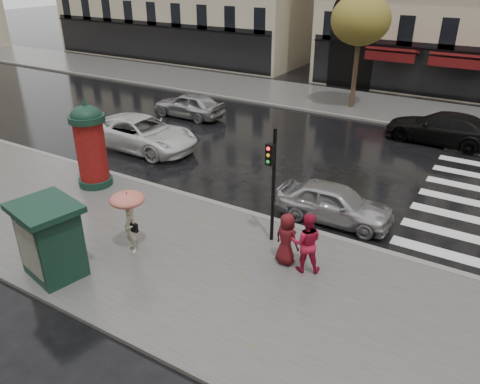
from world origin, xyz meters
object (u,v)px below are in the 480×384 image
Objects in this scene: woman_umbrella at (129,213)px; car_silver at (334,203)px; car_far_silver at (189,105)px; woman_red at (306,243)px; morris_column at (90,143)px; car_white at (141,133)px; car_black at (442,128)px; newsstand at (50,239)px; man_burgundy at (286,239)px; traffic_light at (272,176)px.

woman_umbrella is 6.96m from car_silver.
car_far_silver is at bearing 119.55° from woman_umbrella.
woman_red is (4.98, 1.82, -0.42)m from woman_umbrella.
morris_column reaches higher than woman_red.
car_white is at bearing -50.29° from woman_red.
woman_red is at bearing -2.92° from car_black.
morris_column is 4.57m from car_white.
car_black is at bearing 67.74° from woman_umbrella.
newsstand reaches higher than car_white.
woman_umbrella is at bearing -140.59° from car_white.
newsstand is (3.53, -4.85, -0.62)m from morris_column.
man_burgundy is 9.04m from morris_column.
car_far_silver is at bearing 56.55° from car_silver.
newsstand reaches higher than man_burgundy.
car_white is (-10.24, 5.21, -0.15)m from man_burgundy.
car_black is at bearing 102.48° from car_far_silver.
morris_column is (-9.57, 1.01, 0.84)m from woman_red.
car_silver is 13.64m from car_far_silver.
traffic_light reaches higher than woman_red.
traffic_light reaches higher than car_white.
car_silver is at bearing -107.68° from woman_red.
woman_red is 3.41m from car_silver.
car_silver is at bearing 14.39° from morris_column.
car_far_silver is (-11.99, 10.56, -0.31)m from woman_red.
car_silver is at bearing -6.96° from car_black.
woman_red is 15.98m from car_far_silver.
woman_red is at bearing -170.72° from man_burgundy.
woman_red is 2.28m from traffic_light.
newsstand is 0.42× the size of car_black.
car_white is (-5.90, 7.07, -0.67)m from woman_umbrella.
car_far_silver is at bearing -74.67° from car_black.
woman_umbrella is 1.25× the size of man_burgundy.
woman_red is 0.33× the size of car_white.
woman_umbrella is 4.43m from traffic_light.
morris_column is at bearing -163.34° from car_white.
man_burgundy is 13.66m from car_black.
woman_umbrella reaches higher than woman_red.
newsstand is 10.30m from car_white.
morris_column is 7.99m from traffic_light.
morris_column reaches higher than newsstand.
car_black is at bearing 67.07° from newsstand.
man_burgundy is 11.49m from car_white.
newsstand is (-5.40, -3.88, 0.33)m from man_burgundy.
car_white is at bearing 154.85° from traffic_light.
morris_column is 0.91× the size of car_silver.
man_burgundy is at bearing 174.38° from car_silver.
morris_column reaches higher than car_black.
woman_umbrella is 16.63m from car_black.
morris_column reaches higher than man_burgundy.
woman_umbrella is 2.29m from newsstand.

